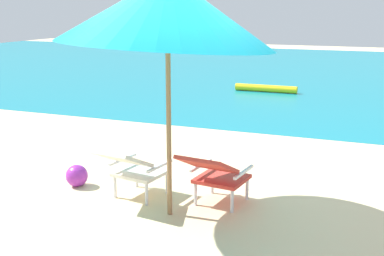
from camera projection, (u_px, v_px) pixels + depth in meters
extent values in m
plane|color=beige|center=(264.00, 125.00, 9.38)|extent=(40.00, 40.00, 0.00)
cube|color=teal|center=(325.00, 72.00, 16.88)|extent=(40.00, 18.00, 0.01)
cylinder|color=yellow|center=(266.00, 88.00, 12.94)|extent=(1.60, 0.18, 0.18)
cube|color=silver|center=(141.00, 173.00, 5.82)|extent=(0.58, 0.57, 0.04)
cube|color=silver|center=(121.00, 158.00, 5.44)|extent=(0.59, 0.58, 0.27)
cylinder|color=silver|center=(137.00, 177.00, 6.13)|extent=(0.04, 0.04, 0.26)
cylinder|color=silver|center=(167.00, 183.00, 5.92)|extent=(0.04, 0.04, 0.26)
cylinder|color=silver|center=(115.00, 187.00, 5.78)|extent=(0.04, 0.04, 0.26)
cylinder|color=silver|center=(147.00, 194.00, 5.57)|extent=(0.04, 0.04, 0.26)
cube|color=silver|center=(123.00, 159.00, 5.91)|extent=(0.10, 0.50, 0.03)
cube|color=silver|center=(160.00, 166.00, 5.66)|extent=(0.10, 0.50, 0.03)
cube|color=red|center=(222.00, 179.00, 5.61)|extent=(0.57, 0.56, 0.04)
cube|color=red|center=(207.00, 164.00, 5.23)|extent=(0.57, 0.57, 0.27)
cylinder|color=silver|center=(212.00, 183.00, 5.92)|extent=(0.04, 0.04, 0.26)
cylinder|color=silver|center=(247.00, 189.00, 5.72)|extent=(0.04, 0.04, 0.26)
cylinder|color=silver|center=(195.00, 194.00, 5.56)|extent=(0.04, 0.04, 0.26)
cylinder|color=silver|center=(232.00, 201.00, 5.36)|extent=(0.04, 0.04, 0.26)
cube|color=silver|center=(201.00, 165.00, 5.70)|extent=(0.09, 0.50, 0.03)
cube|color=silver|center=(244.00, 172.00, 5.46)|extent=(0.09, 0.50, 0.03)
cylinder|color=olive|center=(169.00, 131.00, 5.14)|extent=(0.05, 0.05, 1.81)
cone|color=#0A93AD|center=(167.00, 10.00, 4.86)|extent=(3.07, 3.07, 0.80)
sphere|color=purple|center=(77.00, 176.00, 6.15)|extent=(0.27, 0.27, 0.27)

